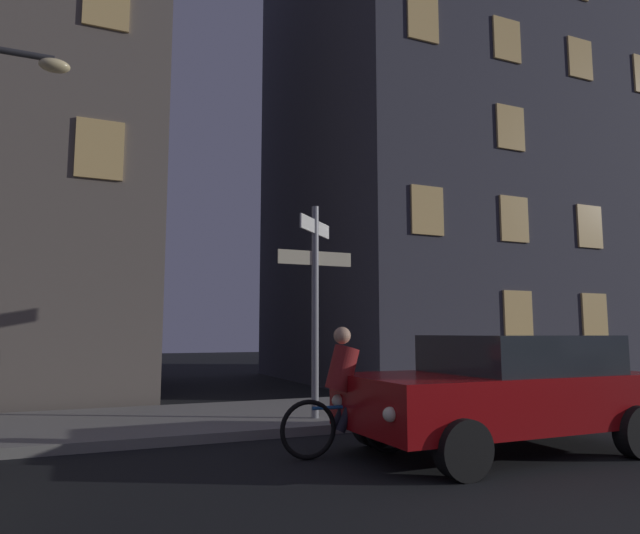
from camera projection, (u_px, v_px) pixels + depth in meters
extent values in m
cube|color=gray|center=(323.00, 413.00, 10.28)|extent=(40.00, 3.43, 0.14)
cylinder|color=gray|center=(315.00, 310.00, 9.39)|extent=(0.12, 0.12, 3.55)
cube|color=white|center=(315.00, 227.00, 9.56)|extent=(0.89, 0.89, 0.24)
cube|color=beige|center=(315.00, 258.00, 9.49)|extent=(1.33, 0.03, 0.24)
cylinder|color=#2D2D30|center=(10.00, 52.00, 8.13)|extent=(1.18, 0.10, 0.10)
ellipsoid|color=#F9E099|center=(54.00, 66.00, 8.35)|extent=(0.44, 0.28, 0.20)
cube|color=maroon|center=(499.00, 399.00, 7.28)|extent=(4.01, 1.93, 0.66)
cube|color=#23282D|center=(517.00, 354.00, 7.48)|extent=(2.08, 1.76, 0.49)
cylinder|color=black|center=(463.00, 449.00, 5.86)|extent=(0.64, 0.22, 0.64)
cylinder|color=black|center=(375.00, 423.00, 7.59)|extent=(0.64, 0.22, 0.64)
cylinder|color=black|center=(638.00, 432.00, 6.90)|extent=(0.64, 0.22, 0.64)
cylinder|color=black|center=(525.00, 412.00, 8.63)|extent=(0.64, 0.22, 0.64)
sphere|color=#F9EFCC|center=(390.00, 414.00, 5.90)|extent=(0.16, 0.16, 0.16)
sphere|color=#F9EFCC|center=(338.00, 401.00, 7.08)|extent=(0.16, 0.16, 0.16)
torus|color=black|center=(389.00, 425.00, 7.19)|extent=(0.72, 0.10, 0.72)
torus|color=black|center=(308.00, 430.00, 6.82)|extent=(0.72, 0.10, 0.72)
cylinder|color=#1959A5|center=(350.00, 407.00, 7.03)|extent=(1.00, 0.10, 0.04)
cylinder|color=maroon|center=(342.00, 369.00, 7.06)|extent=(0.47, 0.35, 0.61)
sphere|color=tan|center=(342.00, 336.00, 7.10)|extent=(0.22, 0.22, 0.22)
cylinder|color=black|center=(343.00, 408.00, 7.10)|extent=(0.35, 0.14, 0.55)
cylinder|color=black|center=(349.00, 410.00, 6.93)|extent=(0.35, 0.14, 0.55)
cube|color=#F2C672|center=(100.00, 149.00, 11.06)|extent=(0.90, 0.06, 1.20)
cube|color=#F2C672|center=(107.00, 0.00, 11.42)|extent=(0.90, 0.06, 1.20)
cube|color=#383842|center=(475.00, 130.00, 20.38)|extent=(13.36, 9.40, 17.79)
cube|color=#F2C672|center=(518.00, 314.00, 14.22)|extent=(0.90, 0.06, 1.20)
cube|color=#F2C672|center=(595.00, 315.00, 15.26)|extent=(0.90, 0.06, 1.20)
cube|color=#F2C672|center=(427.00, 210.00, 13.47)|extent=(0.90, 0.06, 1.20)
cube|color=#F2C672|center=(514.00, 219.00, 14.51)|extent=(0.90, 0.06, 1.20)
cube|color=#F2C672|center=(590.00, 227.00, 15.54)|extent=(0.90, 0.06, 1.20)
cube|color=#F2C672|center=(510.00, 128.00, 14.79)|extent=(0.90, 0.06, 1.20)
cube|color=#F2C672|center=(423.00, 18.00, 14.05)|extent=(0.90, 0.06, 1.20)
cube|color=#F2C672|center=(507.00, 40.00, 15.08)|extent=(0.90, 0.06, 1.20)
cube|color=#F2C672|center=(580.00, 59.00, 16.12)|extent=(0.90, 0.06, 1.20)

